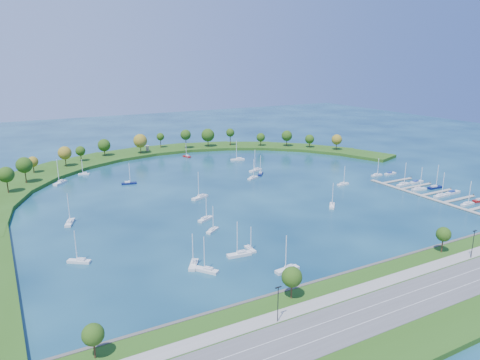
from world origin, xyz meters
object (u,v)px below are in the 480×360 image
moored_boat_9 (207,269)px  docked_boat_8 (403,184)px  moored_boat_4 (343,184)px  moored_boat_19 (332,205)px  moored_boat_7 (70,222)px  moored_boat_18 (187,156)px  docked_boat_10 (377,175)px  moored_boat_5 (287,269)px  moored_boat_6 (250,248)px  docked_boat_3 (480,200)px  harbor_tower (147,148)px  docked_boat_6 (419,189)px  moored_boat_12 (60,182)px  moored_boat_16 (84,173)px  moored_boat_0 (238,159)px  docked_boat_9 (416,182)px  docked_boat_7 (435,187)px  moored_boat_14 (205,218)px  docked_boat_2 (467,203)px  moored_boat_11 (194,264)px  moored_boat_2 (253,177)px  docked_boat_11 (390,173)px  moored_boat_13 (256,170)px  moored_boat_3 (129,183)px  moored_boat_17 (212,230)px  docked_boat_5 (453,192)px  docked_boat_4 (441,195)px  moored_boat_8 (79,260)px  dock_system (442,197)px  moored_boat_15 (200,197)px  moored_boat_1 (239,254)px

moored_boat_9 → docked_boat_8: 144.68m
moored_boat_4 → moored_boat_19: moored_boat_19 is taller
moored_boat_7 → moored_boat_18: size_ratio=1.30×
docked_boat_10 → moored_boat_5: bearing=-146.7°
moored_boat_6 → docked_boat_3: 127.94m
harbor_tower → docked_boat_6: bearing=-58.9°
moored_boat_12 → moored_boat_4: bearing=101.3°
moored_boat_16 → moored_boat_7: bearing=98.2°
moored_boat_5 → moored_boat_0: bearing=-117.0°
docked_boat_9 → docked_boat_7: bearing=-92.6°
moored_boat_14 → docked_boat_2: docked_boat_2 is taller
moored_boat_11 → docked_boat_10: bearing=143.8°
docked_boat_3 → moored_boat_5: bearing=-165.9°
moored_boat_2 → docked_boat_10: 74.49m
moored_boat_2 → docked_boat_11: bearing=-46.4°
moored_boat_2 → moored_boat_9: moored_boat_9 is taller
docked_boat_2 → docked_boat_10: (2.41, 61.08, -0.03)m
moored_boat_12 → docked_boat_6: 196.66m
moored_boat_2 → moored_boat_6: 100.17m
moored_boat_13 → moored_boat_3: bearing=-25.7°
harbor_tower → moored_boat_14: (-21.16, -148.10, -3.15)m
moored_boat_17 → docked_boat_5: bearing=-40.8°
moored_boat_5 → moored_boat_6: bearing=-87.6°
docked_boat_4 → moored_boat_2: bearing=128.9°
harbor_tower → docked_boat_11: harbor_tower is taller
moored_boat_6 → docked_boat_5: 128.17m
moored_boat_8 → docked_boat_5: 185.00m
moored_boat_0 → docked_boat_10: size_ratio=1.30×
moored_boat_12 → docked_boat_7: bearing=99.7°
docked_boat_6 → docked_boat_8: docked_boat_8 is taller
docked_boat_11 → docked_boat_6: bearing=-115.5°
moored_boat_12 → docked_boat_11: 193.00m
moored_boat_6 → moored_boat_7: (-53.84, 60.21, 0.10)m
docked_boat_11 → dock_system: bearing=-109.3°
moored_boat_7 → docked_boat_4: bearing=-86.1°
dock_system → harbor_tower: bearing=118.9°
moored_boat_8 → docked_boat_4: bearing=-148.0°
moored_boat_2 → docked_boat_7: size_ratio=0.91×
moored_boat_16 → docked_boat_10: (152.72, -87.71, 0.02)m
docked_boat_8 → docked_boat_10: size_ratio=1.20×
docked_boat_2 → docked_boat_10: bearing=84.4°
moored_boat_16 → docked_boat_9: size_ratio=1.06×
moored_boat_8 → docked_boat_7: docked_boat_7 is taller
docked_boat_5 → moored_boat_9: bearing=-175.6°
moored_boat_9 → moored_boat_4: bearing=-97.7°
moored_boat_15 → docked_boat_11: size_ratio=1.68×
moored_boat_1 → moored_boat_18: size_ratio=1.28×
docked_boat_7 → docked_boat_8: bearing=134.0°
docked_boat_5 → docked_boat_4: bearing=-178.3°
moored_boat_2 → moored_boat_17: moored_boat_2 is taller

